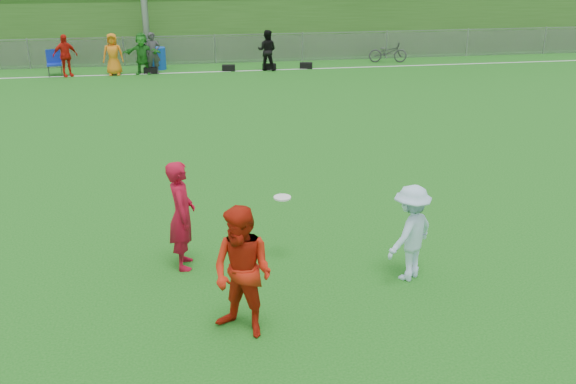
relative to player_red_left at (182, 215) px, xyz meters
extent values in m
plane|color=#155C13|center=(1.65, -0.71, -0.95)|extent=(120.00, 120.00, 0.00)
cube|color=white|center=(1.65, 17.29, -0.94)|extent=(60.00, 0.10, 0.01)
cube|color=gray|center=(1.65, 19.29, -0.35)|extent=(58.00, 0.02, 1.20)
cube|color=gray|center=(1.65, 19.29, 0.30)|extent=(58.00, 0.04, 0.04)
cube|color=#204D15|center=(1.65, 30.29, 0.55)|extent=(120.00, 18.00, 3.00)
imported|color=red|center=(-4.51, 17.29, -0.10)|extent=(1.07, 0.82, 1.69)
imported|color=orange|center=(-2.62, 17.29, -0.10)|extent=(0.83, 0.54, 1.69)
imported|color=#227D21|center=(-1.46, 17.29, -0.10)|extent=(1.61, 0.64, 1.69)
imported|color=#323235|center=(-1.02, 17.29, -0.10)|extent=(0.65, 0.46, 1.69)
imported|color=black|center=(3.74, 17.29, -0.10)|extent=(1.00, 0.89, 1.69)
cube|color=black|center=(-1.16, 17.39, -0.82)|extent=(0.59, 0.36, 0.26)
cube|color=black|center=(2.09, 17.39, -0.82)|extent=(0.58, 0.33, 0.26)
cube|color=black|center=(3.84, 17.39, -0.82)|extent=(0.57, 0.32, 0.26)
cube|color=black|center=(5.45, 17.39, -0.82)|extent=(0.59, 0.38, 0.26)
imported|color=#A30B24|center=(0.00, 0.00, 0.00)|extent=(0.46, 0.69, 1.89)
imported|color=red|center=(0.81, -2.17, 0.01)|extent=(1.18, 1.16, 1.92)
imported|color=#AFD7F3|center=(3.65, -1.02, -0.14)|extent=(1.20, 1.12, 1.62)
cylinder|color=white|center=(1.70, -0.02, 0.21)|extent=(0.30, 0.30, 0.03)
cylinder|color=#1044B2|center=(-0.84, 18.29, -0.48)|extent=(0.78, 0.78, 0.93)
cube|color=#0F28AA|center=(-5.02, 17.54, -0.49)|extent=(0.66, 0.66, 0.06)
cube|color=#0F28AA|center=(-5.07, 17.81, -0.20)|extent=(0.57, 0.14, 0.57)
imported|color=#2F3032|center=(9.41, 18.29, -0.49)|extent=(1.80, 0.88, 0.91)
camera|label=1|loc=(0.16, -9.98, 4.30)|focal=40.00mm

